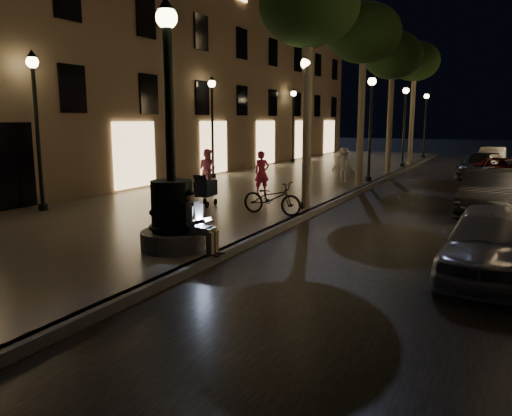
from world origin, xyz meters
The scene contains 28 objects.
ground centered at (0.00, 15.00, 0.00)m, with size 120.00×120.00×0.00m, color black.
cobble_lane centered at (3.00, 15.00, 0.01)m, with size 6.00×45.00×0.02m, color black.
promenade centered at (-4.00, 15.00, 0.10)m, with size 8.00×45.00×0.20m, color slate.
curb_strip centered at (0.00, 15.00, 0.10)m, with size 0.25×45.00×0.20m, color #59595B.
building_left centered at (-12.00, 18.00, 7.50)m, with size 8.00×36.00×15.00m, color #836B52.
fountain_lamppost centered at (-1.00, 2.00, 1.21)m, with size 1.40×1.40×5.21m.
seated_man_laptop centered at (-0.39, 2.00, 0.90)m, with size 0.96×0.32×1.33m.
tree_near centered at (-0.25, 8.00, 6.24)m, with size 3.00×3.00×7.30m.
tree_second centered at (-0.20, 14.00, 6.33)m, with size 3.00×3.00×7.40m.
tree_third centered at (-0.30, 20.00, 6.14)m, with size 3.00×3.00×7.20m.
tree_far centered at (-0.22, 26.00, 6.43)m, with size 3.00×3.00×7.50m.
lamp_curb_a centered at (-0.30, 8.00, 3.24)m, with size 0.36×0.36×4.81m.
lamp_curb_b centered at (-0.30, 16.00, 3.24)m, with size 0.36×0.36×4.81m.
lamp_curb_c centered at (-0.30, 24.00, 3.24)m, with size 0.36×0.36×4.81m.
lamp_curb_d centered at (-0.30, 32.00, 3.24)m, with size 0.36×0.36×4.81m.
lamp_left_a centered at (-7.40, 4.00, 3.24)m, with size 0.36×0.36×4.81m.
lamp_left_b centered at (-7.40, 14.00, 3.24)m, with size 0.36×0.36×4.81m.
lamp_left_c centered at (-7.40, 24.00, 3.24)m, with size 0.36×0.36×4.81m.
stroller centered at (-3.30, 6.92, 0.78)m, with size 0.58×1.15×1.16m.
car_front centered at (5.20, 3.61, 0.69)m, with size 1.63×4.06×1.38m, color #B4B6BD.
car_second centered at (4.95, 10.43, 0.73)m, with size 1.54×4.43×1.46m, color black.
car_third centered at (5.20, 16.36, 0.70)m, with size 2.31×5.01×1.39m, color maroon.
car_rear centered at (4.00, 21.72, 0.61)m, with size 1.71×4.20×1.22m, color #333237.
car_fifth centered at (4.44, 27.28, 0.66)m, with size 1.39×3.99×1.31m, color gray.
pedestrian_red centered at (-2.88, 10.18, 1.01)m, with size 0.59×0.39×1.62m, color #BB254C.
pedestrian_pink centered at (-5.40, 10.33, 1.01)m, with size 0.79×0.62×1.63m, color pink.
pedestrian_white centered at (-1.20, 15.08, 0.98)m, with size 1.01×0.58×1.57m, color silver.
bicycle centered at (-0.78, 6.60, 0.69)m, with size 0.65×1.88×0.99m, color black.
Camera 1 is at (5.38, -6.59, 2.98)m, focal length 35.00 mm.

